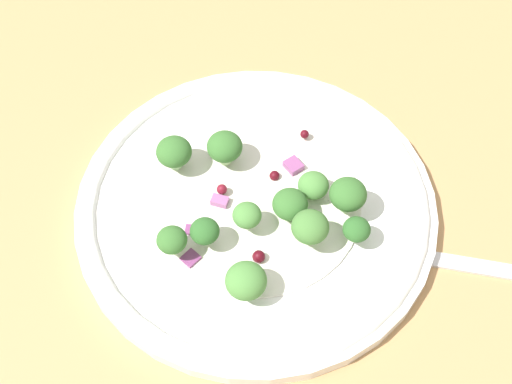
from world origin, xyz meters
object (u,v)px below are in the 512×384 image
Objects in this scene: broccoli_floret_0 at (247,216)px; broccoli_floret_2 at (172,240)px; broccoli_floret_1 at (310,227)px; plate at (256,206)px; fork at (476,265)px.

broccoli_floret_0 is 5.59cm from broccoli_floret_2.
broccoli_floret_0 is 4.60cm from broccoli_floret_1.
broccoli_floret_0 reaches higher than plate.
plate is 5.87cm from broccoli_floret_1.
broccoli_floret_1 is 1.23× the size of broccoli_floret_2.
broccoli_floret_0 is 17.04cm from fork.
fork is at bearing 12.90° from broccoli_floret_1.
broccoli_floret_2 reaches higher than fork.
broccoli_floret_2 is 0.12× the size of fork.
broccoli_floret_1 is 9.66cm from broccoli_floret_2.
broccoli_floret_0 is 0.11× the size of fork.
broccoli_floret_0 reaches higher than fork.
broccoli_floret_2 is 22.02cm from fork.
broccoli_floret_0 is (0.14, -2.42, 2.31)cm from plate.
fork is (16.66, 0.55, -0.61)cm from plate.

